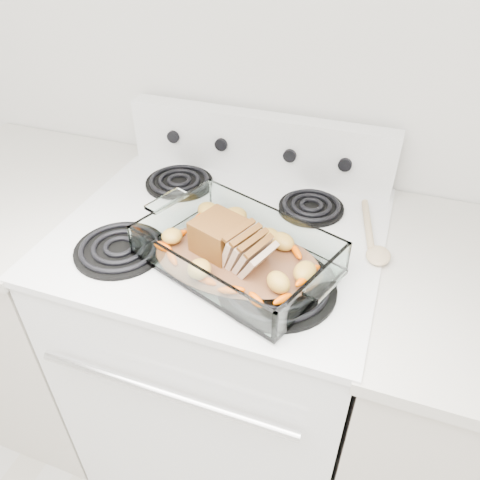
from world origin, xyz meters
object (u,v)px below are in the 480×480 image
(counter_left, at_px, (46,299))
(counter_right, at_px, (454,416))
(baking_dish, at_px, (237,255))
(electric_range, at_px, (225,347))
(pork_roast, at_px, (225,243))

(counter_left, height_order, counter_right, same)
(baking_dish, bearing_deg, counter_left, -168.44)
(baking_dish, bearing_deg, electric_range, 145.78)
(electric_range, xyz_separation_m, pork_roast, (0.06, -0.12, 0.51))
(electric_range, distance_m, counter_left, 0.67)
(counter_right, xyz_separation_m, baking_dish, (-0.58, -0.12, 0.50))
(counter_left, distance_m, pork_roast, 0.90)
(pork_roast, bearing_deg, counter_left, 157.23)
(counter_right, relative_size, baking_dish, 2.29)
(electric_range, distance_m, pork_roast, 0.53)
(counter_right, height_order, baking_dish, baking_dish)
(counter_left, relative_size, pork_roast, 4.98)
(electric_range, height_order, counter_left, electric_range)
(baking_dish, height_order, pork_roast, pork_roast)
(counter_left, bearing_deg, baking_dish, -8.86)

